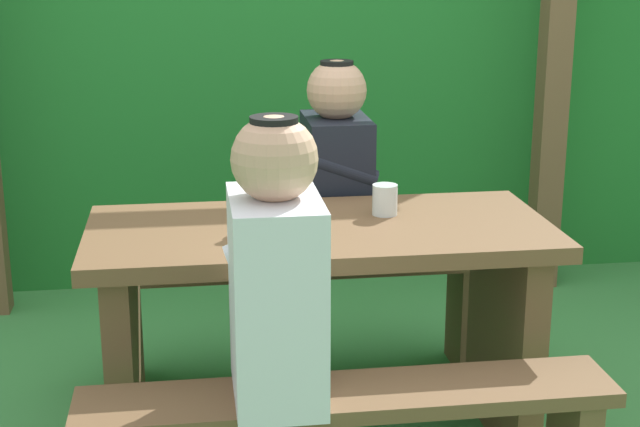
{
  "coord_description": "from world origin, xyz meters",
  "views": [
    {
      "loc": [
        -0.38,
        -2.72,
        1.56
      ],
      "look_at": [
        0.0,
        0.0,
        0.78
      ],
      "focal_mm": 53.38,
      "sensor_mm": 36.0,
      "label": 1
    }
  ],
  "objects_px": {
    "person_black_coat": "(336,170)",
    "bench_far": "(300,293)",
    "drinking_glass": "(385,200)",
    "person_white_shirt": "(276,271)",
    "bottle_left": "(278,191)",
    "picnic_table": "(320,299)"
  },
  "relations": [
    {
      "from": "picnic_table",
      "to": "drinking_glass",
      "type": "height_order",
      "value": "drinking_glass"
    },
    {
      "from": "bench_far",
      "to": "person_black_coat",
      "type": "height_order",
      "value": "person_black_coat"
    },
    {
      "from": "bench_far",
      "to": "person_black_coat",
      "type": "distance_m",
      "value": 0.48
    },
    {
      "from": "person_black_coat",
      "to": "person_white_shirt",
      "type": "bearing_deg",
      "value": -106.76
    },
    {
      "from": "bench_far",
      "to": "drinking_glass",
      "type": "xyz_separation_m",
      "value": [
        0.22,
        -0.44,
        0.46
      ]
    },
    {
      "from": "person_white_shirt",
      "to": "bottle_left",
      "type": "xyz_separation_m",
      "value": [
        0.06,
        0.58,
        0.05
      ]
    },
    {
      "from": "picnic_table",
      "to": "drinking_glass",
      "type": "relative_size",
      "value": 14.54
    },
    {
      "from": "person_black_coat",
      "to": "drinking_glass",
      "type": "distance_m",
      "value": 0.45
    },
    {
      "from": "picnic_table",
      "to": "drinking_glass",
      "type": "bearing_deg",
      "value": 21.86
    },
    {
      "from": "bottle_left",
      "to": "person_black_coat",
      "type": "bearing_deg",
      "value": 61.93
    },
    {
      "from": "bench_far",
      "to": "drinking_glass",
      "type": "distance_m",
      "value": 0.68
    },
    {
      "from": "bench_far",
      "to": "person_white_shirt",
      "type": "bearing_deg",
      "value": -99.88
    },
    {
      "from": "person_black_coat",
      "to": "bench_far",
      "type": "bearing_deg",
      "value": 178.57
    },
    {
      "from": "bench_far",
      "to": "drinking_glass",
      "type": "relative_size",
      "value": 14.54
    },
    {
      "from": "picnic_table",
      "to": "bottle_left",
      "type": "height_order",
      "value": "bottle_left"
    },
    {
      "from": "drinking_glass",
      "to": "bottle_left",
      "type": "xyz_separation_m",
      "value": [
        -0.34,
        -0.04,
        0.05
      ]
    },
    {
      "from": "bench_far",
      "to": "person_white_shirt",
      "type": "xyz_separation_m",
      "value": [
        -0.18,
        -1.05,
        0.46
      ]
    },
    {
      "from": "person_white_shirt",
      "to": "drinking_glass",
      "type": "xyz_separation_m",
      "value": [
        0.4,
        0.61,
        0.0
      ]
    },
    {
      "from": "person_black_coat",
      "to": "bottle_left",
      "type": "relative_size",
      "value": 3.1
    },
    {
      "from": "person_white_shirt",
      "to": "person_black_coat",
      "type": "xyz_separation_m",
      "value": [
        0.32,
        1.05,
        0.0
      ]
    },
    {
      "from": "person_white_shirt",
      "to": "drinking_glass",
      "type": "relative_size",
      "value": 7.47
    },
    {
      "from": "person_black_coat",
      "to": "drinking_glass",
      "type": "xyz_separation_m",
      "value": [
        0.08,
        -0.44,
        0.0
      ]
    }
  ]
}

